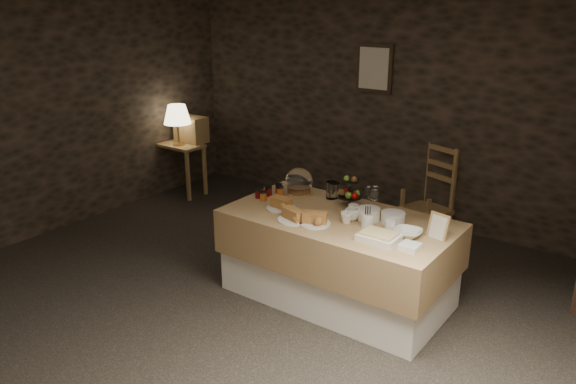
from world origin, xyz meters
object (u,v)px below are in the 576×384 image
Objects in this scene: buffet_table at (338,252)px; console_table at (180,153)px; fruit_stand at (350,193)px; wine_rack at (191,129)px; chair at (430,193)px; table_lamp at (177,115)px.

buffet_table reaches higher than console_table.
fruit_stand reaches higher than buffet_table.
fruit_stand is (3.05, -1.04, 0.03)m from wine_rack.
wine_rack is (0.05, 0.18, 0.30)m from console_table.
table_lamp is at bearing -145.28° from chair.
chair is (0.02, 1.95, -0.01)m from buffet_table.
fruit_stand is at bearing -18.90° from wine_rack.
console_table is 3.24m from fruit_stand.
chair is (3.14, 0.85, -0.66)m from table_lamp.
chair is at bearing 15.10° from table_lamp.
chair is at bearing 87.00° from fruit_stand.
table_lamp is (-3.12, 1.10, 0.65)m from buffet_table.
table_lamp is (0.05, -0.05, 0.53)m from console_table.
table_lamp is at bearing -90.00° from wine_rack.
wine_rack is 3.22m from fruit_stand.
wine_rack is at bearing 156.86° from buffet_table.
console_table is 2.27× the size of fruit_stand.
chair reaches higher than console_table.
fruit_stand is (-0.07, 0.29, 0.45)m from buffet_table.
table_lamp is 3.16m from fruit_stand.
table_lamp is 1.27× the size of wine_rack.
buffet_table is 3.38m from console_table.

